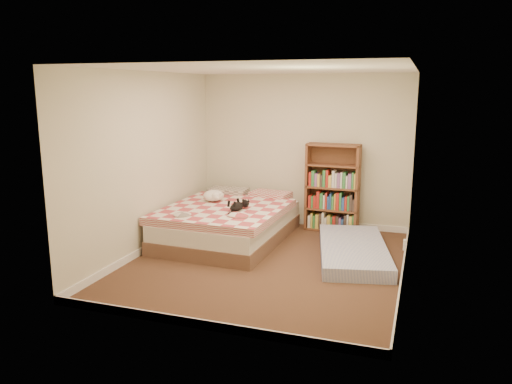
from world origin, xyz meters
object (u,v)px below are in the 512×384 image
(bed, at_px, (229,222))
(white_dog, at_px, (214,196))
(bookshelf, at_px, (332,198))
(floor_mattress, at_px, (353,251))
(black_cat, at_px, (238,206))

(bed, bearing_deg, white_dog, 158.81)
(bookshelf, height_order, white_dog, bookshelf)
(bed, height_order, floor_mattress, bed)
(white_dog, bearing_deg, bookshelf, 31.43)
(black_cat, height_order, white_dog, white_dog)
(bed, height_order, black_cat, black_cat)
(floor_mattress, bearing_deg, bookshelf, 100.75)
(bookshelf, relative_size, black_cat, 2.33)
(white_dog, bearing_deg, floor_mattress, -4.35)
(bookshelf, bearing_deg, floor_mattress, -64.63)
(white_dog, bearing_deg, black_cat, -33.21)
(bookshelf, distance_m, floor_mattress, 1.39)
(bookshelf, xyz_separation_m, floor_mattress, (0.52, -1.21, -0.44))
(bed, xyz_separation_m, floor_mattress, (1.91, -0.21, -0.19))
(bed, relative_size, bookshelf, 1.65)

